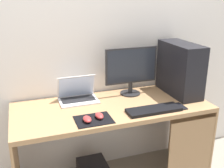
% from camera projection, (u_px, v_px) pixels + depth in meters
% --- Properties ---
extents(wall_back, '(4.00, 0.05, 2.60)m').
position_uv_depth(wall_back, '(98.00, 31.00, 2.30)').
color(wall_back, silver).
rests_on(wall_back, ground_plane).
extents(desk, '(1.55, 0.65, 0.76)m').
position_uv_depth(desk, '(115.00, 122.00, 2.20)').
color(desk, '#A37A51').
rests_on(desk, ground_plane).
extents(pc_tower, '(0.20, 0.47, 0.45)m').
position_uv_depth(pc_tower, '(180.00, 69.00, 2.33)').
color(pc_tower, black).
rests_on(pc_tower, desk).
extents(monitor, '(0.46, 0.18, 0.42)m').
position_uv_depth(monitor, '(131.00, 70.00, 2.31)').
color(monitor, '#232326').
rests_on(monitor, desk).
extents(laptop, '(0.31, 0.22, 0.21)m').
position_uv_depth(laptop, '(78.00, 95.00, 2.23)').
color(laptop, silver).
rests_on(laptop, desk).
extents(keyboard, '(0.42, 0.14, 0.02)m').
position_uv_depth(keyboard, '(154.00, 110.00, 2.04)').
color(keyboard, black).
rests_on(keyboard, desk).
extents(mousepad, '(0.26, 0.20, 0.00)m').
position_uv_depth(mousepad, '(94.00, 120.00, 1.91)').
color(mousepad, black).
rests_on(mousepad, desk).
extents(mouse_left, '(0.06, 0.10, 0.03)m').
position_uv_depth(mouse_left, '(99.00, 116.00, 1.92)').
color(mouse_left, '#B23333').
rests_on(mouse_left, mousepad).
extents(mouse_right, '(0.06, 0.10, 0.03)m').
position_uv_depth(mouse_right, '(87.00, 119.00, 1.87)').
color(mouse_right, '#B23333').
rests_on(mouse_right, mousepad).
extents(cell_phone, '(0.07, 0.13, 0.01)m').
position_uv_depth(cell_phone, '(179.00, 106.00, 2.12)').
color(cell_phone, black).
rests_on(cell_phone, desk).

